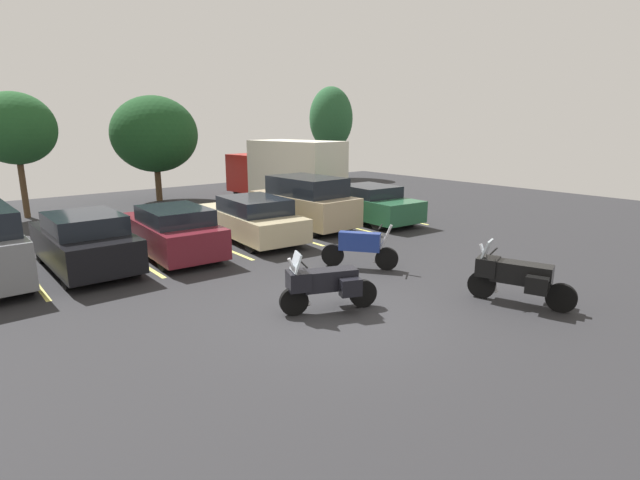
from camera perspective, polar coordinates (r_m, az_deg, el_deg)
The scene contains 14 objects.
ground at distance 10.20m, azimuth 2.30°, elevation -9.08°, with size 44.00×44.00×0.10m, color #262628.
motorcycle_touring at distance 10.17m, azimuth 0.65°, elevation -5.10°, with size 2.04×1.18×1.33m.
motorcycle_second at distance 11.42m, azimuth 22.08°, elevation -3.90°, with size 1.20×2.17×1.36m.
motorcycle_third at distance 13.25m, azimuth 4.72°, elevation -0.84°, with size 1.35×1.78×1.26m.
parking_stripes at distance 15.75m, azimuth -16.56°, elevation -1.24°, with size 18.68×4.84×0.01m.
car_black at distance 14.50m, azimuth -25.93°, elevation -0.19°, with size 1.87×4.43×1.56m.
car_maroon at distance 15.13m, azimuth -16.97°, elevation 0.99°, with size 1.99×4.49×1.49m.
car_champagne at distance 16.61m, azimuth -8.05°, elevation 2.51°, with size 2.23×4.96×1.47m.
car_tan at distance 18.31m, azimuth -1.80°, elevation 4.42°, with size 2.08×4.41×1.94m.
car_green at distance 19.69m, azimuth 5.55°, elevation 4.28°, with size 2.23×4.87×1.46m.
box_truck at distance 24.42m, azimuth -3.97°, elevation 8.18°, with size 3.19×6.75×3.04m.
tree_center at distance 23.57m, azimuth -32.16°, elevation 11.00°, with size 3.10×3.10×5.11m.
tree_right at distance 25.97m, azimuth -18.84°, elevation 11.66°, with size 4.19×4.19×5.19m.
tree_center_right at distance 35.44m, azimuth 1.30°, elevation 14.05°, with size 3.06×3.06×6.36m.
Camera 1 is at (-6.25, -7.04, 3.88)m, focal length 27.28 mm.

